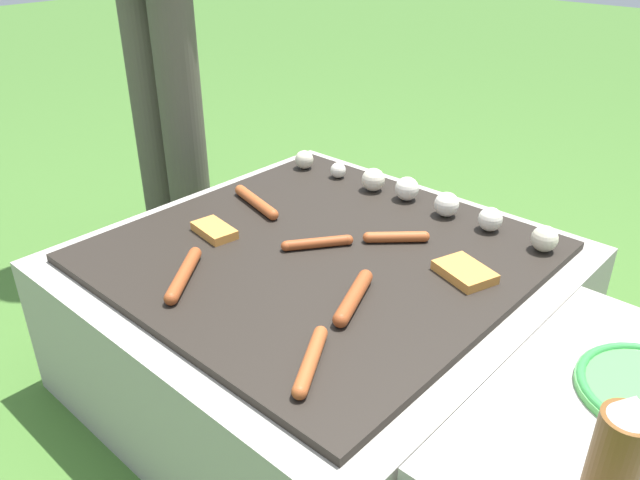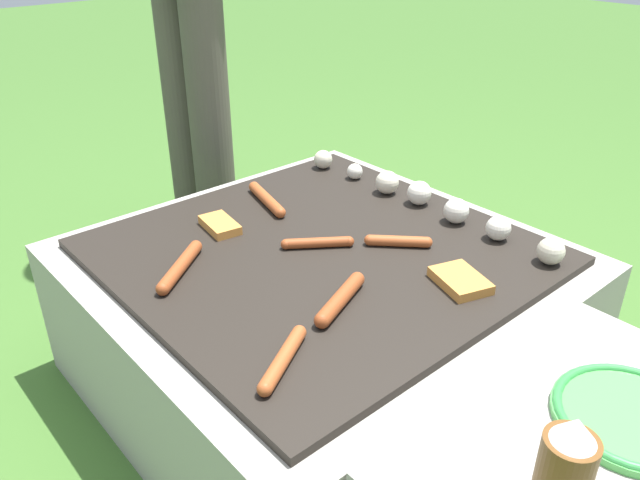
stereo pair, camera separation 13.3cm
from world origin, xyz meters
TOP-DOWN VIEW (x-y plane):
  - ground_plane at (0.00, 0.00)m, footprint 14.00×14.00m
  - grill at (0.00, 0.00)m, footprint 0.94×0.94m
  - sausage_front_center at (0.10, 0.13)m, footprint 0.11×0.11m
  - sausage_back_right at (-0.11, -0.28)m, footprint 0.13×0.16m
  - sausage_back_left at (0.19, -0.12)m, footprint 0.09×0.17m
  - sausage_front_right at (-0.26, 0.05)m, footprint 0.19×0.07m
  - sausage_front_left at (-0.01, -0.00)m, footprint 0.10×0.13m
  - sausage_back_center at (0.25, -0.30)m, footprint 0.10×0.15m
  - bread_slice_right at (-0.22, -0.11)m, footprint 0.12×0.08m
  - bread_slice_center at (0.29, 0.11)m, footprint 0.13×0.11m
  - mushroom_row at (0.03, 0.32)m, footprint 0.76×0.08m
  - plate_colorful at (0.68, 0.00)m, footprint 0.22×0.22m

SIDE VIEW (x-z plane):
  - ground_plane at x=0.00m, z-range 0.00..0.00m
  - grill at x=0.00m, z-range 0.00..0.36m
  - plate_colorful at x=0.68m, z-range 0.36..0.38m
  - bread_slice_right at x=-0.22m, z-range 0.36..0.38m
  - bread_slice_center at x=0.29m, z-range 0.36..0.38m
  - sausage_front_left at x=-0.01m, z-range 0.36..0.38m
  - sausage_front_center at x=0.10m, z-range 0.36..0.38m
  - sausage_back_center at x=0.25m, z-range 0.36..0.38m
  - sausage_back_right at x=-0.11m, z-range 0.36..0.39m
  - sausage_front_right at x=-0.26m, z-range 0.36..0.39m
  - sausage_back_left at x=0.19m, z-range 0.36..0.39m
  - mushroom_row at x=0.03m, z-range 0.36..0.42m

